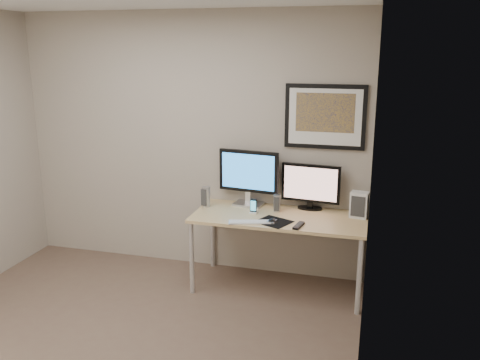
# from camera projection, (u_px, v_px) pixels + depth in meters

# --- Properties ---
(floor) EXTENTS (3.60, 3.60, 0.00)m
(floor) POSITION_uv_depth(u_px,v_px,m) (116.00, 350.00, 3.89)
(floor) COLOR brown
(floor) RESTS_ON ground
(room) EXTENTS (3.60, 3.60, 3.60)m
(room) POSITION_uv_depth(u_px,v_px,m) (131.00, 128.00, 3.89)
(room) COLOR white
(room) RESTS_ON ground
(desk) EXTENTS (1.60, 0.70, 0.73)m
(desk) POSITION_uv_depth(u_px,v_px,m) (279.00, 222.00, 4.73)
(desk) COLOR tan
(desk) RESTS_ON floor
(framed_art) EXTENTS (0.75, 0.04, 0.60)m
(framed_art) POSITION_uv_depth(u_px,v_px,m) (325.00, 117.00, 4.71)
(framed_art) COLOR black
(framed_art) RESTS_ON room
(monitor_large) EXTENTS (0.60, 0.23, 0.55)m
(monitor_large) POSITION_uv_depth(u_px,v_px,m) (249.00, 175.00, 4.95)
(monitor_large) COLOR #B4B4B9
(monitor_large) RESTS_ON desk
(monitor_tv) EXTENTS (0.57, 0.15, 0.44)m
(monitor_tv) POSITION_uv_depth(u_px,v_px,m) (311.00, 186.00, 4.84)
(monitor_tv) COLOR black
(monitor_tv) RESTS_ON desk
(speaker_left) EXTENTS (0.10, 0.10, 0.20)m
(speaker_left) POSITION_uv_depth(u_px,v_px,m) (206.00, 197.00, 4.97)
(speaker_left) COLOR #B4B4B9
(speaker_left) RESTS_ON desk
(speaker_right) EXTENTS (0.07, 0.07, 0.16)m
(speaker_right) POSITION_uv_depth(u_px,v_px,m) (277.00, 203.00, 4.82)
(speaker_right) COLOR #B4B4B9
(speaker_right) RESTS_ON desk
(phone_dock) EXTENTS (0.07, 0.07, 0.14)m
(phone_dock) POSITION_uv_depth(u_px,v_px,m) (253.00, 206.00, 4.76)
(phone_dock) COLOR black
(phone_dock) RESTS_ON desk
(keyboard) EXTENTS (0.42, 0.21, 0.01)m
(keyboard) POSITION_uv_depth(u_px,v_px,m) (251.00, 222.00, 4.53)
(keyboard) COLOR silver
(keyboard) RESTS_ON desk
(mousepad) EXTENTS (0.36, 0.35, 0.00)m
(mousepad) POSITION_uv_depth(u_px,v_px,m) (274.00, 222.00, 4.54)
(mousepad) COLOR black
(mousepad) RESTS_ON desk
(mouse) EXTENTS (0.08, 0.11, 0.03)m
(mouse) POSITION_uv_depth(u_px,v_px,m) (272.00, 221.00, 4.52)
(mouse) COLOR black
(mouse) RESTS_ON mousepad
(remote) EXTENTS (0.08, 0.19, 0.02)m
(remote) POSITION_uv_depth(u_px,v_px,m) (299.00, 225.00, 4.42)
(remote) COLOR black
(remote) RESTS_ON desk
(fan_unit) EXTENTS (0.17, 0.14, 0.24)m
(fan_unit) POSITION_uv_depth(u_px,v_px,m) (359.00, 205.00, 4.64)
(fan_unit) COLOR silver
(fan_unit) RESTS_ON desk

